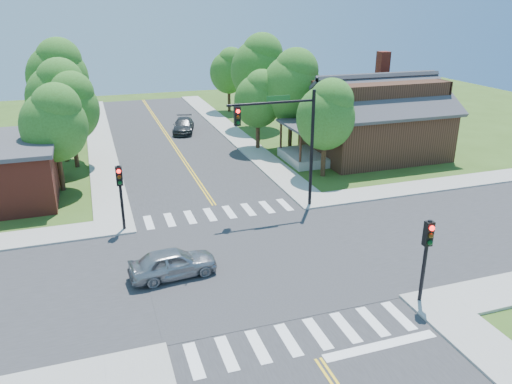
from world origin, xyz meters
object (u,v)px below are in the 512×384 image
object	(u,v)px
signal_pole_se	(427,246)
signal_pole_nw	(120,186)
car_silver	(173,264)
car_dgrey	(183,126)
signal_mast_ne	(286,132)
house_ne	(374,115)

from	to	relation	value
signal_pole_se	signal_pole_nw	world-z (taller)	same
car_silver	car_dgrey	world-z (taller)	car_silver
signal_mast_ne	signal_pole_se	size ratio (longest dim) A/B	1.89
signal_pole_nw	car_silver	bearing A→B (deg)	-73.26
house_ne	signal_mast_ne	bearing A→B (deg)	-142.32
signal_pole_se	car_dgrey	distance (m)	32.37
signal_pole_nw	signal_mast_ne	bearing A→B (deg)	0.07
signal_pole_se	signal_pole_nw	distance (m)	15.84
car_silver	car_dgrey	xyz separation A→B (m)	(5.60, 26.62, -0.02)
signal_pole_nw	house_ne	xyz separation A→B (m)	(20.71, 8.66, 0.67)
signal_pole_nw	car_silver	distance (m)	6.32
signal_pole_nw	house_ne	size ratio (longest dim) A/B	0.29
house_ne	car_silver	world-z (taller)	house_ne
car_silver	car_dgrey	size ratio (longest dim) A/B	0.84
signal_mast_ne	signal_pole_nw	distance (m)	9.76
signal_pole_nw	car_dgrey	distance (m)	22.21
house_ne	car_silver	bearing A→B (deg)	-142.80
signal_mast_ne	signal_pole_se	bearing A→B (deg)	-81.44
house_ne	signal_pole_se	bearing A→B (deg)	-115.58
signal_pole_nw	signal_pole_se	bearing A→B (deg)	-45.00
signal_pole_se	house_ne	size ratio (longest dim) A/B	0.29
signal_pole_se	house_ne	bearing A→B (deg)	64.42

